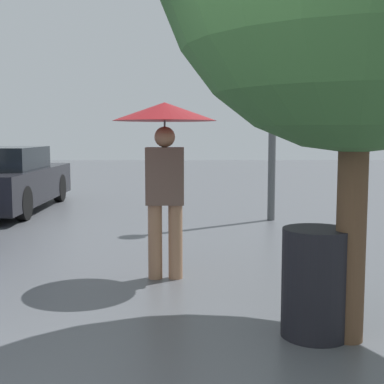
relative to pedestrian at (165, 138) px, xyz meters
name	(u,v)px	position (x,y,z in m)	size (l,w,h in m)	color
pedestrian	(165,138)	(0.00, 0.00, 0.00)	(1.10, 1.10, 1.89)	#9E7051
parked_car_farthest	(7,180)	(-3.44, 5.28, -0.90)	(1.63, 4.48, 1.30)	black
street_lamp	(274,32)	(1.78, 3.94, 1.83)	(0.38, 0.38, 5.08)	#515456
trash_bin	(316,283)	(1.22, -1.68, -1.09)	(0.52, 0.52, 0.84)	black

